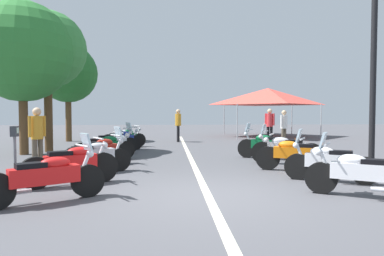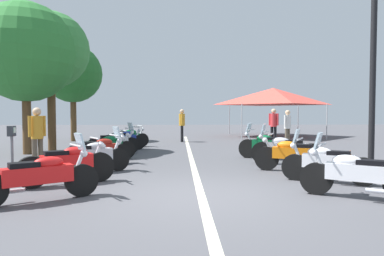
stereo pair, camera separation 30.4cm
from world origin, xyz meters
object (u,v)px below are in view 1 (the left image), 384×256
motorcycle_right_row_0 (360,173)px  parking_meter (15,145)px  motorcycle_left_row_0 (47,177)px  bystander_0 (284,125)px  motorcycle_left_row_4 (105,147)px  street_lamp_twin_globe (374,26)px  traffic_cone_0 (350,162)px  bystander_2 (270,123)px  motorcycle_left_row_2 (92,156)px  roadside_tree_2 (22,52)px  motorcycle_left_row_7 (124,138)px  event_tent (268,97)px  motorcycle_right_row_4 (267,145)px  bystander_1 (178,123)px  motorcycle_left_row_3 (99,151)px  bystander_3 (37,133)px  roadside_tree_1 (47,50)px  motorcycle_left_row_1 (72,164)px  traffic_cone_1 (295,146)px  motorcycle_left_row_5 (112,142)px  motorcycle_right_row_2 (294,154)px  roadside_tree_0 (68,74)px  motorcycle_left_row_6 (122,140)px

motorcycle_right_row_0 → parking_meter: (1.35, 6.77, 0.44)m
motorcycle_left_row_0 → bystander_0: 12.44m
motorcycle_left_row_4 → street_lamp_twin_globe: bearing=-51.9°
traffic_cone_0 → bystander_2: bystander_2 is taller
motorcycle_left_row_2 → roadside_tree_2: size_ratio=0.34×
motorcycle_left_row_4 → motorcycle_left_row_7: motorcycle_left_row_7 is taller
bystander_0 → event_tent: size_ratio=0.30×
bystander_2 → motorcycle_right_row_4: bearing=-155.1°
motorcycle_left_row_2 → roadside_tree_2: 6.57m
bystander_1 → bystander_2: 4.84m
motorcycle_left_row_7 → motorcycle_left_row_4: bearing=-118.2°
motorcycle_right_row_0 → motorcycle_left_row_3: bearing=-5.0°
bystander_3 → roadside_tree_1: roadside_tree_1 is taller
motorcycle_left_row_1 → roadside_tree_2: roadside_tree_2 is taller
traffic_cone_1 → motorcycle_left_row_0: bearing=135.4°
traffic_cone_1 → motorcycle_left_row_5: bearing=89.7°
motorcycle_left_row_0 → traffic_cone_0: motorcycle_left_row_0 is taller
motorcycle_left_row_4 → motorcycle_left_row_0: bearing=-115.0°
motorcycle_left_row_1 → roadside_tree_2: size_ratio=0.33×
motorcycle_left_row_1 → event_tent: (15.28, -8.60, 2.18)m
motorcycle_right_row_2 → bystander_0: bearing=-80.8°
motorcycle_left_row_5 → event_tent: event_tent is taller
motorcycle_left_row_0 → motorcycle_left_row_4: (5.57, 0.02, -0.01)m
traffic_cone_1 → event_tent: (9.71, -1.65, 2.36)m
motorcycle_left_row_4 → motorcycle_right_row_0: (-5.54, -5.66, 0.01)m
event_tent → bystander_0: bearing=170.4°
traffic_cone_0 → roadside_tree_0: bearing=43.4°
motorcycle_left_row_4 → motorcycle_left_row_3: bearing=-111.5°
motorcycle_left_row_0 → roadside_tree_0: size_ratio=0.35×
bystander_3 → roadside_tree_1: 5.65m
motorcycle_left_row_2 → roadside_tree_0: (10.59, 3.55, 3.25)m
motorcycle_left_row_3 → motorcycle_left_row_6: (4.20, -0.09, 0.00)m
motorcycle_left_row_1 → motorcycle_left_row_2: 1.45m
motorcycle_left_row_3 → bystander_1: (8.56, -2.53, 0.59)m
bystander_2 → bystander_3: (-7.51, 8.64, -0.04)m
motorcycle_left_row_6 → bystander_3: (-4.80, 1.64, 0.56)m
motorcycle_left_row_5 → bystander_2: size_ratio=1.04×
motorcycle_left_row_6 → motorcycle_left_row_1: bearing=-126.3°
bystander_3 → motorcycle_left_row_1: bearing=159.6°
bystander_1 → motorcycle_left_row_7: bearing=46.6°
street_lamp_twin_globe → roadside_tree_1: 11.58m
motorcycle_right_row_4 → traffic_cone_0: (-2.89, -1.40, -0.18)m
motorcycle_right_row_4 → roadside_tree_0: (7.96, 8.85, 3.23)m
motorcycle_left_row_0 → motorcycle_right_row_2: bearing=-4.9°
motorcycle_right_row_4 → bystander_2: 5.89m
motorcycle_right_row_2 → motorcycle_right_row_4: 2.60m
bystander_2 → traffic_cone_0: bearing=-140.3°
motorcycle_left_row_3 → bystander_0: bystander_0 is taller
bystander_0 → parking_meter: bearing=-88.8°
motorcycle_left_row_5 → bystander_3: 3.78m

